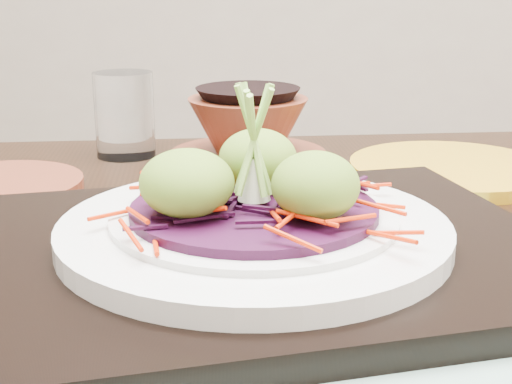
# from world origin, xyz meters

# --- Properties ---
(dining_table) EXTENTS (1.19, 0.90, 0.68)m
(dining_table) POSITION_xyz_m (-0.00, -0.09, 0.59)
(dining_table) COLOR black
(dining_table) RESTS_ON ground
(placemat) EXTENTS (0.58, 0.51, 0.00)m
(placemat) POSITION_xyz_m (-0.00, -0.16, 0.68)
(placemat) COLOR #88B0A1
(placemat) RESTS_ON dining_table
(serving_tray) EXTENTS (0.50, 0.43, 0.02)m
(serving_tray) POSITION_xyz_m (-0.00, -0.16, 0.69)
(serving_tray) COLOR black
(serving_tray) RESTS_ON placemat
(white_plate) EXTENTS (0.27, 0.27, 0.02)m
(white_plate) POSITION_xyz_m (-0.00, -0.16, 0.71)
(white_plate) COLOR silver
(white_plate) RESTS_ON serving_tray
(cabbage_bed) EXTENTS (0.17, 0.17, 0.01)m
(cabbage_bed) POSITION_xyz_m (-0.00, -0.16, 0.73)
(cabbage_bed) COLOR #300928
(cabbage_bed) RESTS_ON white_plate
(carrot_julienne) EXTENTS (0.21, 0.21, 0.01)m
(carrot_julienne) POSITION_xyz_m (-0.00, -0.16, 0.73)
(carrot_julienne) COLOR red
(carrot_julienne) RESTS_ON cabbage_bed
(guacamole_scoops) EXTENTS (0.15, 0.13, 0.05)m
(guacamole_scoops) POSITION_xyz_m (-0.00, -0.16, 0.75)
(guacamole_scoops) COLOR olive
(guacamole_scoops) RESTS_ON cabbage_bed
(scallion_garnish) EXTENTS (0.06, 0.06, 0.09)m
(scallion_garnish) POSITION_xyz_m (-0.00, -0.16, 0.77)
(scallion_garnish) COLOR #8CC34E
(scallion_garnish) RESTS_ON cabbage_bed
(water_glass) EXTENTS (0.07, 0.07, 0.10)m
(water_glass) POSITION_xyz_m (-0.18, 0.17, 0.73)
(water_glass) COLOR white
(water_glass) RESTS_ON dining_table
(terracotta_bowl_set) EXTENTS (0.21, 0.21, 0.07)m
(terracotta_bowl_set) POSITION_xyz_m (-0.03, 0.14, 0.71)
(terracotta_bowl_set) COLOR #5C2515
(terracotta_bowl_set) RESTS_ON dining_table
(yellow_plate) EXTENTS (0.22, 0.22, 0.01)m
(yellow_plate) POSITION_xyz_m (0.19, 0.11, 0.69)
(yellow_plate) COLOR #B27F13
(yellow_plate) RESTS_ON dining_table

